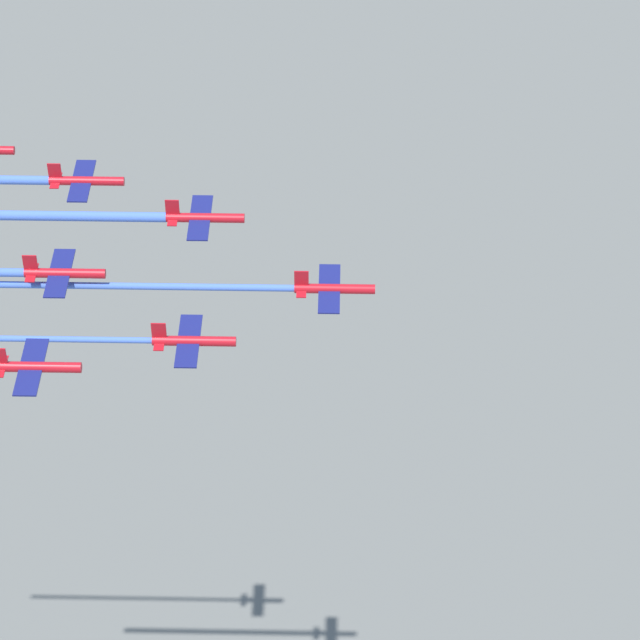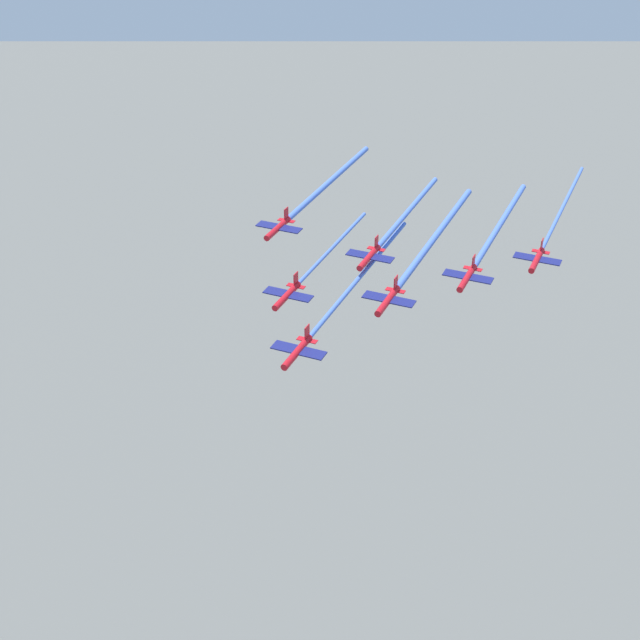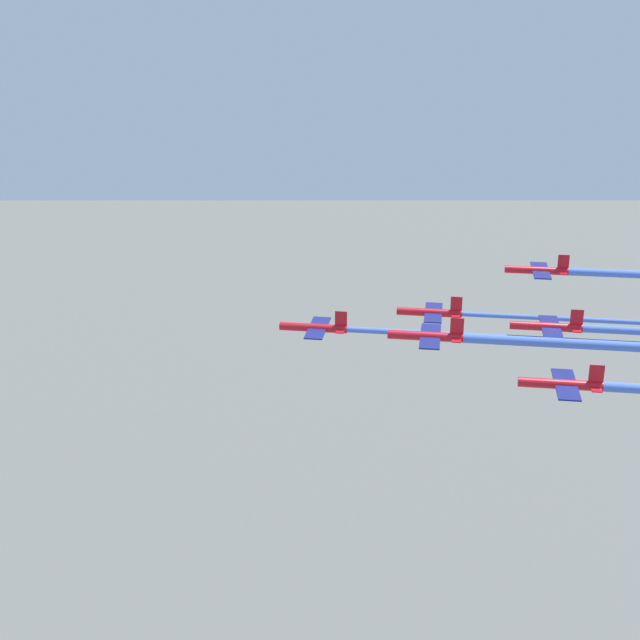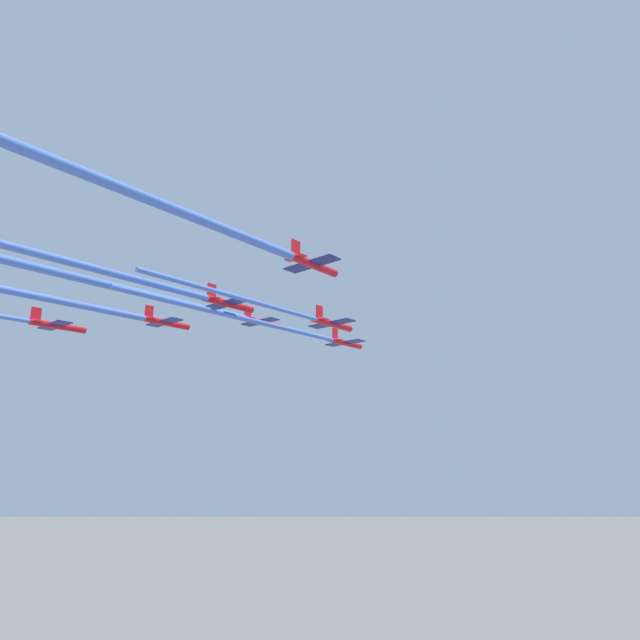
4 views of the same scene
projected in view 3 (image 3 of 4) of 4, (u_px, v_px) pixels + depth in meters
The scene contains 8 objects.
jet_0 at pixel (316, 327), 134.18m from camera, with size 9.02×8.91×3.44m.
jet_1 at pixel (428, 336), 121.33m from camera, with size 9.02×8.91×3.44m.
jet_2 at pixel (432, 312), 141.20m from camera, with size 9.02×8.91×3.44m.
jet_3 at pixel (563, 384), 110.18m from camera, with size 9.02×8.91×3.44m.
jet_4 at pixel (549, 326), 128.76m from camera, with size 9.02×8.91×3.44m.
jet_5 at pixel (539, 270), 146.57m from camera, with size 9.02×8.91×3.44m.
smoke_trail_0 at pixel (520, 338), 129.99m from camera, with size 38.40×35.04×0.89m.
smoke_trail_2 at pixel (578, 320), 138.09m from camera, with size 26.92×24.57×0.75m.
Camera 3 is at (99.68, 57.36, 211.35)m, focal length 50.00 mm.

